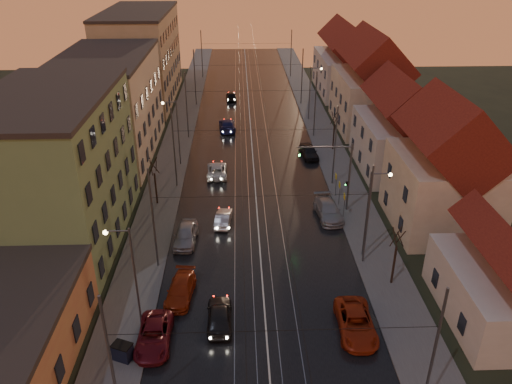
{
  "coord_description": "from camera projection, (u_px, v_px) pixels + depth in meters",
  "views": [
    {
      "loc": [
        -1.65,
        -25.51,
        24.51
      ],
      "look_at": [
        -0.11,
        17.61,
        2.45
      ],
      "focal_mm": 35.0,
      "sensor_mm": 36.0,
      "label": 1
    }
  ],
  "objects": [
    {
      "name": "parked_right_0",
      "position": [
        356.0,
        323.0,
        34.5
      ],
      "size": [
        2.57,
        5.36,
        1.47
      ],
      "primitive_type": "imported",
      "rotation": [
        0.0,
        0.0,
        -0.02
      ],
      "color": "#9B280F",
      "rests_on": "ground"
    },
    {
      "name": "apartment_left_2",
      "position": [
        109.0,
        108.0,
        60.87
      ],
      "size": [
        10.0,
        20.0,
        12.0
      ],
      "primitive_type": "cube",
      "color": "beige",
      "rests_on": "ground"
    },
    {
      "name": "catenary_pole_l_5",
      "position": [
        202.0,
        54.0,
        95.65
      ],
      "size": [
        0.16,
        0.16,
        9.0
      ],
      "primitive_type": "cylinder",
      "color": "#595B60",
      "rests_on": "ground"
    },
    {
      "name": "tram_rail_0",
      "position": [
        235.0,
        135.0,
        69.4
      ],
      "size": [
        0.06,
        120.0,
        0.03
      ],
      "primitive_type": "cube",
      "color": "gray",
      "rests_on": "road"
    },
    {
      "name": "driving_car_3",
      "position": [
        227.0,
        125.0,
        70.8
      ],
      "size": [
        2.58,
        5.53,
        1.56
      ],
      "primitive_type": "imported",
      "rotation": [
        0.0,
        0.0,
        3.21
      ],
      "color": "#191C4C",
      "rests_on": "ground"
    },
    {
      "name": "street_lamp_1",
      "position": [
        372.0,
        206.0,
        40.87
      ],
      "size": [
        1.75,
        0.32,
        8.0
      ],
      "color": "#595B60",
      "rests_on": "ground"
    },
    {
      "name": "house_right_1",
      "position": [
        445.0,
        173.0,
        45.31
      ],
      "size": [
        8.67,
        10.2,
        10.8
      ],
      "color": "#C1AF94",
      "rests_on": "ground"
    },
    {
      "name": "catenary_pole_r_4",
      "position": [
        302.0,
        77.0,
        80.18
      ],
      "size": [
        0.16,
        0.16,
        9.0
      ],
      "primitive_type": "cylinder",
      "color": "#595B60",
      "rests_on": "ground"
    },
    {
      "name": "sidewalk_left",
      "position": [
        179.0,
        135.0,
        69.15
      ],
      "size": [
        4.0,
        120.0,
        0.15
      ],
      "primitive_type": "cube",
      "color": "#4C4C4C",
      "rests_on": "ground"
    },
    {
      "name": "parked_left_3",
      "position": [
        186.0,
        235.0,
        44.64
      ],
      "size": [
        2.16,
        4.76,
        1.58
      ],
      "primitive_type": "imported",
      "rotation": [
        0.0,
        0.0,
        -0.06
      ],
      "color": "#9D9EA3",
      "rests_on": "ground"
    },
    {
      "name": "catenary_pole_r_0",
      "position": [
        433.0,
        355.0,
        26.79
      ],
      "size": [
        0.16,
        0.16,
        9.0
      ],
      "primitive_type": "cylinder",
      "color": "#595B60",
      "rests_on": "ground"
    },
    {
      "name": "house_right_4",
      "position": [
        346.0,
        63.0,
        86.43
      ],
      "size": [
        9.18,
        16.32,
        10.0
      ],
      "color": "beige",
      "rests_on": "ground"
    },
    {
      "name": "parked_right_1",
      "position": [
        328.0,
        210.0,
        48.71
      ],
      "size": [
        2.57,
        5.45,
        1.53
      ],
      "primitive_type": "imported",
      "rotation": [
        0.0,
        0.0,
        0.08
      ],
      "color": "#9A999F",
      "rests_on": "ground"
    },
    {
      "name": "driving_car_2",
      "position": [
        217.0,
        170.0,
        57.27
      ],
      "size": [
        2.35,
        4.89,
        1.34
      ],
      "primitive_type": "imported",
      "rotation": [
        0.0,
        0.0,
        3.17
      ],
      "color": "silver",
      "rests_on": "ground"
    },
    {
      "name": "apartment_left_3",
      "position": [
        141.0,
        57.0,
        81.78
      ],
      "size": [
        10.0,
        24.0,
        14.0
      ],
      "primitive_type": "cube",
      "color": "#988862",
      "rests_on": "ground"
    },
    {
      "name": "tram_rail_1",
      "position": [
        246.0,
        134.0,
        69.45
      ],
      "size": [
        0.06,
        120.0,
        0.03
      ],
      "primitive_type": "cube",
      "color": "gray",
      "rests_on": "road"
    },
    {
      "name": "traffic_light_mast",
      "position": [
        340.0,
        169.0,
        48.08
      ],
      "size": [
        5.3,
        0.32,
        7.2
      ],
      "color": "#595B60",
      "rests_on": "ground"
    },
    {
      "name": "catenary_pole_r_1",
      "position": [
        368.0,
        216.0,
        40.14
      ],
      "size": [
        0.16,
        0.16,
        9.0
      ],
      "primitive_type": "cylinder",
      "color": "#595B60",
      "rests_on": "ground"
    },
    {
      "name": "house_right_3",
      "position": [
        371.0,
        87.0,
        70.07
      ],
      "size": [
        9.18,
        14.28,
        11.5
      ],
      "color": "#C1AF94",
      "rests_on": "ground"
    },
    {
      "name": "street_lamp_2",
      "position": [
        175.0,
        126.0,
        58.09
      ],
      "size": [
        1.75,
        0.32,
        8.0
      ],
      "color": "#595B60",
      "rests_on": "ground"
    },
    {
      "name": "street_lamp_0",
      "position": [
        130.0,
        268.0,
        33.17
      ],
      "size": [
        1.75,
        0.32,
        8.0
      ],
      "color": "#595B60",
      "rests_on": "ground"
    },
    {
      "name": "ground",
      "position": [
        267.0,
        342.0,
        33.91
      ],
      "size": [
        160.0,
        160.0,
        0.0
      ],
      "primitive_type": "plane",
      "color": "black",
      "rests_on": "ground"
    },
    {
      "name": "apartment_left_1",
      "position": [
        56.0,
        172.0,
        42.85
      ],
      "size": [
        10.0,
        18.0,
        13.0
      ],
      "primitive_type": "cube",
      "color": "#608555",
      "rests_on": "ground"
    },
    {
      "name": "street_lamp_3",
      "position": [
        312.0,
        88.0,
        72.9
      ],
      "size": [
        1.75,
        0.32,
        8.0
      ],
      "color": "#595B60",
      "rests_on": "ground"
    },
    {
      "name": "bare_tree_0",
      "position": [
        155.0,
        183.0,
        50.25
      ],
      "size": [
        1.09,
        1.09,
        5.11
      ],
      "color": "black",
      "rests_on": "ground"
    },
    {
      "name": "dumpster",
      "position": [
        123.0,
        352.0,
        32.11
      ],
      "size": [
        1.42,
        1.2,
        1.1
      ],
      "primitive_type": "cube",
      "rotation": [
        0.0,
        0.0,
        -0.4
      ],
      "color": "black",
      "rests_on": "sidewalk_left"
    },
    {
      "name": "parked_left_1",
      "position": [
        154.0,
        336.0,
        33.47
      ],
      "size": [
        2.28,
        4.87,
        1.35
      ],
      "primitive_type": "imported",
      "rotation": [
        0.0,
        0.0,
        0.01
      ],
      "color": "#5C0F19",
      "rests_on": "ground"
    },
    {
      "name": "road",
      "position": [
        251.0,
        135.0,
        69.49
      ],
      "size": [
        16.0,
        120.0,
        0.04
      ],
      "primitive_type": "cube",
      "color": "black",
      "rests_on": "ground"
    },
    {
      "name": "driving_car_0",
      "position": [
        220.0,
        315.0,
        35.15
      ],
      "size": [
        1.86,
        4.44,
        1.5
      ],
      "primitive_type": "imported",
      "rotation": [
        0.0,
        0.0,
        3.16
      ],
      "color": "black",
      "rests_on": "ground"
    },
    {
      "name": "catenary_pole_l_0",
      "position": [
        111.0,
        364.0,
        26.25
      ],
      "size": [
        0.16,
        0.16,
        9.0
      ],
      "primitive_type": "cylinder",
      "color": "#595B60",
      "rests_on": "ground"
    },
    {
      "name": "driving_car_1",
      "position": [
        223.0,
        218.0,
        47.55
      ],
      "size": [
        1.75,
        3.98,
        1.27
      ],
      "primitive_type": "imported",
      "rotation": [
        0.0,
        0.0,
        3.04
      ],
      "color": "gray",
      "rests_on": "ground"
    },
    {
      "name": "parked_right_2",
      "position": [
        309.0,
        151.0,
        62.05
      ],
      "size": [
        2.27,
        4.67,
        1.53
      ],
      "primitive_type": "imported",
      "rotation": [
        0.0,
        0.0,
        0.1
      ],
      "color": "black",
      "rests_on": "ground"
    },
    {
      "name": "catenary_pole_l_1",
      "position": [
        153.0,
        220.0,
        39.59
      ],
      "size": [
        0.16,
        0.16,
        9.0
      ],
      "primitive_type": "cylinder",
      "color": "#595B60",
      "rests_on": "ground"
    },
    {
      "name": "catenary_pole_r_2",
      "position": [
        335.0,
        147.0,
        53.49
      ],
      "size": [
        0.16,
        0.16,
        9.0
      ],
      "primitive_type": "cylinder",
      "color": "#595B60",
      "rests_on": "ground"
    },
    {
      "name": "catenary_pole_l_4",
      "position": [
        195.0,
        78.0,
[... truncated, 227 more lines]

